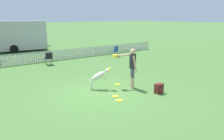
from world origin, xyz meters
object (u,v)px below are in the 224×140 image
(frisbee_near_dog, at_px, (117,84))
(folding_chair_center, at_px, (115,50))
(leaping_dog, at_px, (99,76))
(frisbee_midfield, at_px, (116,96))
(frisbee_near_handler, at_px, (119,100))
(backpack_on_grass, at_px, (159,88))
(handler_person, at_px, (131,63))
(equipment_trailer, at_px, (18,35))
(folding_chair_blue_left, at_px, (49,57))

(frisbee_near_dog, bearing_deg, folding_chair_center, 53.06)
(leaping_dog, height_order, frisbee_midfield, leaping_dog)
(frisbee_near_handler, relative_size, backpack_on_grass, 0.63)
(handler_person, bearing_deg, backpack_on_grass, -128.85)
(equipment_trailer, bearing_deg, folding_chair_blue_left, -85.46)
(equipment_trailer, bearing_deg, backpack_on_grass, -79.47)
(frisbee_near_dog, height_order, folding_chair_blue_left, folding_chair_blue_left)
(frisbee_midfield, bearing_deg, folding_chair_center, 52.40)
(leaping_dog, distance_m, frisbee_near_handler, 1.68)
(frisbee_midfield, relative_size, equipment_trailer, 0.05)
(frisbee_midfield, relative_size, folding_chair_blue_left, 0.31)
(leaping_dog, relative_size, folding_chair_center, 1.25)
(frisbee_midfield, bearing_deg, folding_chair_blue_left, 89.03)
(frisbee_near_handler, distance_m, frisbee_midfield, 0.45)
(backpack_on_grass, distance_m, equipment_trailer, 15.41)
(frisbee_near_handler, height_order, frisbee_midfield, same)
(frisbee_near_dog, relative_size, folding_chair_blue_left, 0.31)
(folding_chair_center, bearing_deg, backpack_on_grass, 51.82)
(handler_person, distance_m, frisbee_midfield, 1.67)
(frisbee_near_handler, xyz_separation_m, folding_chair_blue_left, (0.28, 7.55, 0.47))
(frisbee_near_dog, bearing_deg, leaping_dog, -179.91)
(leaping_dog, xyz_separation_m, folding_chair_center, (5.34, 5.81, -0.09))
(frisbee_near_handler, bearing_deg, leaping_dog, 83.65)
(folding_chair_blue_left, bearing_deg, leaping_dog, 93.85)
(handler_person, xyz_separation_m, frisbee_near_handler, (-1.35, -0.88, -1.07))
(handler_person, relative_size, frisbee_near_handler, 6.83)
(backpack_on_grass, bearing_deg, handler_person, 110.17)
(backpack_on_grass, relative_size, equipment_trailer, 0.07)
(backpack_on_grass, bearing_deg, equipment_trailer, 95.34)
(handler_person, xyz_separation_m, leaping_dog, (-1.18, 0.69, -0.50))
(frisbee_near_handler, xyz_separation_m, frisbee_midfield, (0.16, 0.42, 0.00))
(frisbee_near_handler, distance_m, backpack_on_grass, 1.83)
(leaping_dog, relative_size, equipment_trailer, 0.19)
(backpack_on_grass, xyz_separation_m, folding_chair_blue_left, (-1.51, 7.88, 0.28))
(frisbee_midfield, bearing_deg, equipment_trailer, 89.19)
(frisbee_near_handler, bearing_deg, folding_chair_blue_left, 87.87)
(backpack_on_grass, xyz_separation_m, folding_chair_center, (3.72, 7.69, 0.30))
(backpack_on_grass, bearing_deg, folding_chair_blue_left, 100.88)
(frisbee_near_dog, xyz_separation_m, backpack_on_grass, (0.64, -1.89, 0.18))
(frisbee_near_dog, distance_m, backpack_on_grass, 2.01)
(frisbee_midfield, height_order, backpack_on_grass, backpack_on_grass)
(handler_person, distance_m, leaping_dog, 1.46)
(backpack_on_grass, bearing_deg, frisbee_near_dog, 108.72)
(handler_person, relative_size, backpack_on_grass, 4.30)
(frisbee_near_dog, distance_m, folding_chair_blue_left, 6.07)
(handler_person, xyz_separation_m, folding_chair_blue_left, (-1.07, 6.68, -0.60))
(leaping_dog, bearing_deg, frisbee_near_dog, 121.07)
(frisbee_midfield, bearing_deg, leaping_dog, 89.30)
(frisbee_midfield, bearing_deg, frisbee_near_handler, -111.03)
(leaping_dog, relative_size, folding_chair_blue_left, 1.28)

